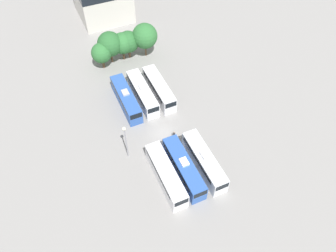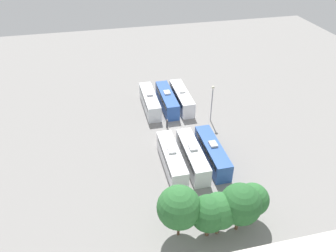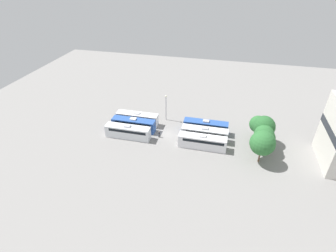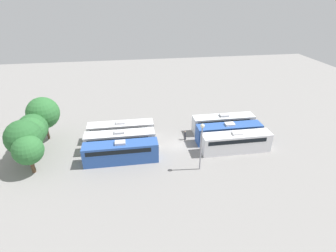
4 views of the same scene
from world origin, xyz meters
name	(u,v)px [view 4 (image 4 of 4)]	position (x,y,z in m)	size (l,w,h in m)	color
ground_plane	(177,145)	(0.00, 0.00, 0.00)	(127.30, 127.30, 0.00)	gray
bus_0	(236,142)	(-3.31, -9.15, 1.77)	(2.61, 11.45, 3.58)	white
bus_1	(229,132)	(-0.13, -9.08, 1.77)	(2.61, 11.45, 3.58)	#2D56A8
bus_2	(223,123)	(3.48, -9.31, 1.77)	(2.61, 11.45, 3.58)	silver
bus_3	(121,152)	(-3.48, 9.53, 1.77)	(2.61, 11.45, 3.58)	#2D56A8
bus_4	(120,141)	(-0.04, 9.67, 1.77)	(2.61, 11.45, 3.58)	silver
bus_5	(121,131)	(3.41, 9.54, 1.77)	(2.61, 11.45, 3.58)	silver
worker_person	(185,136)	(1.56, -1.70, 0.81)	(0.36, 0.36, 1.75)	#333338
light_pole	(202,139)	(-7.28, -2.05, 5.18)	(0.60, 0.60, 7.62)	gray
tree_0	(28,150)	(-4.27, 22.30, 3.83)	(4.30, 4.30, 6.00)	brown
tree_1	(24,138)	(-1.99, 23.40, 4.68)	(5.32, 5.32, 7.35)	brown
tree_2	(31,132)	(0.73, 23.33, 4.11)	(4.64, 4.64, 6.46)	brown
tree_3	(33,128)	(2.10, 23.41, 4.06)	(4.71, 4.71, 6.43)	brown
tree_4	(43,113)	(5.66, 22.53, 5.10)	(5.49, 5.49, 7.85)	brown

